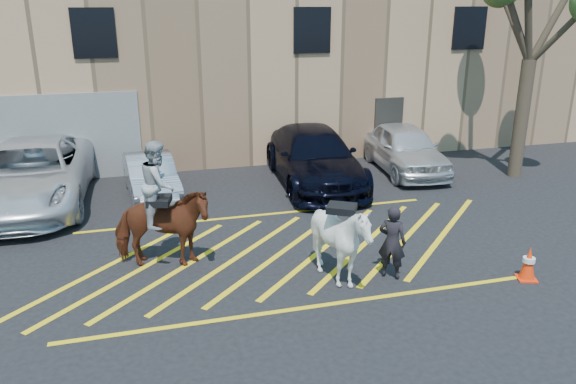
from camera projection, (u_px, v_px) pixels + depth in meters
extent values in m
plane|color=black|center=(278.00, 248.00, 13.24)|extent=(90.00, 90.00, 0.00)
imported|color=silver|center=(32.00, 174.00, 15.82)|extent=(3.23, 6.56, 1.79)
imported|color=#989CA6|center=(151.00, 177.00, 16.50)|extent=(1.66, 3.90, 1.25)
imported|color=black|center=(314.00, 157.00, 17.76)|extent=(2.77, 6.02, 1.71)
imported|color=silver|center=(405.00, 148.00, 19.05)|extent=(2.34, 4.83, 1.59)
imported|color=black|center=(392.00, 242.00, 11.60)|extent=(0.69, 0.66, 1.59)
cube|color=tan|center=(205.00, 53.00, 23.07)|extent=(32.00, 10.00, 7.00)
cube|color=black|center=(94.00, 33.00, 17.11)|extent=(1.30, 0.08, 1.50)
cube|color=black|center=(312.00, 30.00, 18.87)|extent=(1.30, 0.08, 1.50)
cube|color=black|center=(469.00, 28.00, 20.37)|extent=(1.30, 0.08, 1.50)
cube|color=#38332D|center=(388.00, 127.00, 20.74)|extent=(1.10, 0.08, 2.20)
cube|color=yellow|center=(90.00, 275.00, 11.91)|extent=(4.20, 4.20, 0.01)
cube|color=yellow|center=(141.00, 269.00, 12.17)|extent=(4.20, 4.20, 0.01)
cube|color=yellow|center=(190.00, 263.00, 12.44)|extent=(4.20, 4.20, 0.01)
cube|color=yellow|center=(236.00, 258.00, 12.70)|extent=(4.20, 4.20, 0.01)
cube|color=yellow|center=(281.00, 253.00, 12.96)|extent=(4.20, 4.20, 0.01)
cube|color=yellow|center=(324.00, 248.00, 13.23)|extent=(4.20, 4.20, 0.01)
cube|color=yellow|center=(366.00, 243.00, 13.49)|extent=(4.20, 4.20, 0.01)
cube|color=yellow|center=(405.00, 238.00, 13.75)|extent=(4.20, 4.20, 0.01)
cube|color=yellow|center=(444.00, 234.00, 14.02)|extent=(4.20, 4.20, 0.01)
cube|color=yellow|center=(258.00, 215.00, 15.25)|extent=(9.50, 0.12, 0.01)
cube|color=yellow|center=(314.00, 306.00, 10.68)|extent=(9.50, 0.12, 0.01)
imported|color=maroon|center=(162.00, 228.00, 12.03)|extent=(2.31, 1.45, 1.81)
imported|color=#9B9EA5|center=(158.00, 184.00, 11.71)|extent=(0.89, 1.03, 1.84)
cube|color=black|center=(159.00, 201.00, 11.83)|extent=(0.58, 0.65, 0.14)
imported|color=white|center=(341.00, 242.00, 11.32)|extent=(2.11, 2.18, 1.83)
cube|color=black|center=(342.00, 208.00, 11.09)|extent=(0.72, 0.68, 0.14)
cube|color=#FF310A|center=(526.00, 278.00, 11.75)|extent=(0.48, 0.48, 0.03)
cone|color=#FF320A|center=(529.00, 263.00, 11.63)|extent=(0.32, 0.32, 0.70)
cylinder|color=silver|center=(529.00, 260.00, 11.61)|extent=(0.25, 0.25, 0.10)
cylinder|color=#4A3B2D|center=(521.00, 119.00, 18.12)|extent=(0.44, 0.44, 3.80)
cylinder|color=#463A2A|center=(553.00, 20.00, 17.46)|extent=(1.76, 0.51, 2.68)
cylinder|color=#45372A|center=(514.00, 25.00, 17.95)|extent=(0.33, 1.88, 2.34)
cylinder|color=#4B392D|center=(517.00, 25.00, 17.02)|extent=(1.40, 0.20, 2.39)
cylinder|color=#493E2C|center=(559.00, 34.00, 16.68)|extent=(0.78, 1.62, 1.96)
cylinder|color=#423728|center=(528.00, 13.00, 16.69)|extent=(1.16, 0.77, 3.11)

